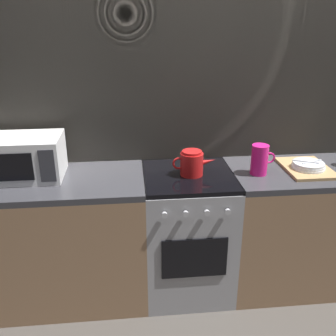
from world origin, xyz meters
name	(u,v)px	position (x,y,z in m)	size (l,w,h in m)	color
ground_plane	(186,285)	(0.00, 0.00, 0.00)	(8.00, 8.00, 0.00)	#47423D
back_wall	(183,118)	(0.00, 0.32, 1.20)	(3.60, 0.05, 2.40)	#A39989
counter_left	(57,240)	(-0.90, 0.00, 0.45)	(1.20, 0.60, 0.90)	#997251
stove_unit	(187,233)	(0.00, 0.00, 0.45)	(0.60, 0.63, 0.90)	#9E9EA3
counter_right	(310,226)	(0.90, 0.00, 0.45)	(1.20, 0.60, 0.90)	#997251
microwave	(26,157)	(-1.05, 0.07, 1.04)	(0.46, 0.35, 0.27)	white
kettle	(192,163)	(0.02, -0.01, 0.98)	(0.28, 0.15, 0.17)	red
pitcher	(260,160)	(0.46, -0.04, 1.00)	(0.16, 0.11, 0.20)	#E5197A
dish_pile	(307,167)	(0.81, -0.01, 0.92)	(0.30, 0.40, 0.07)	tan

